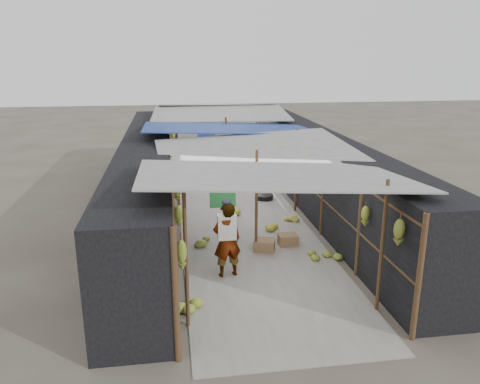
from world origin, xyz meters
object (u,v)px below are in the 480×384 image
vendor_elderly (227,240)px  shopper_blue (226,169)px  crate_near (288,240)px  black_basin (264,197)px  vendor_seated (263,164)px

vendor_elderly → shopper_blue: (0.75, 6.34, 0.05)m
crate_near → black_basin: size_ratio=0.81×
crate_near → shopper_blue: 4.98m
black_basin → vendor_seated: 3.33m
black_basin → vendor_elderly: bearing=-109.5°
vendor_elderly → vendor_seated: 9.10m
crate_near → black_basin: crate_near is taller
crate_near → black_basin: (0.18, 3.97, -0.05)m
black_basin → vendor_seated: vendor_seated is taller
shopper_blue → vendor_seated: bearing=62.8°
vendor_seated → crate_near: bearing=-11.6°
crate_near → vendor_seated: vendor_seated is taller
shopper_blue → vendor_elderly: bearing=-86.9°
shopper_blue → black_basin: bearing=-25.6°
vendor_elderly → shopper_blue: bearing=-107.7°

